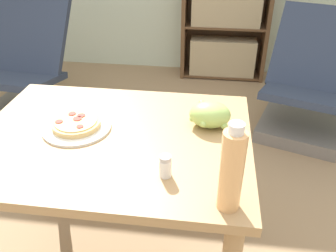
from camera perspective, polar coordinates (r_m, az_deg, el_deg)
dining_table at (r=1.39m, az=-8.49°, el=-5.79°), size 1.01×0.76×0.76m
pizza_on_plate at (r=1.38m, az=-14.45°, el=0.10°), size 0.26×0.26×0.04m
grape_bunch at (r=1.35m, az=6.73°, el=1.81°), size 0.16×0.14×0.10m
drink_bottle at (r=0.95m, az=10.16°, el=-6.97°), size 0.06×0.06×0.27m
salt_shaker at (r=1.10m, az=-0.43°, el=-6.47°), size 0.04×0.04×0.07m
lounge_chair_near at (r=3.11m, az=-21.89°, el=6.78°), size 0.68×0.81×0.88m
lounge_chair_far at (r=2.81m, az=21.41°, el=4.27°), size 0.81×0.92×0.88m
bookshelf at (r=3.53m, az=9.41°, el=18.84°), size 0.82×0.29×1.52m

